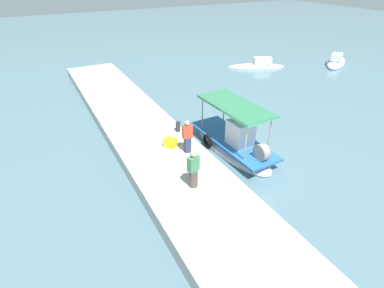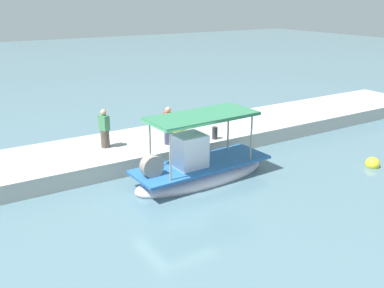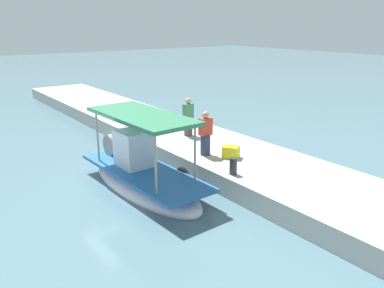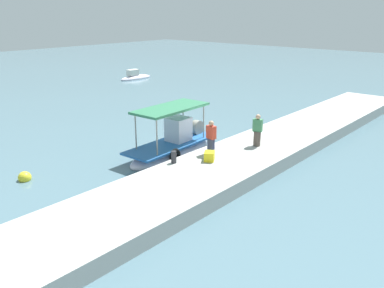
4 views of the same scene
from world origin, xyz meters
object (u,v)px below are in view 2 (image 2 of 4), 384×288
fisherman_near_bollard (105,130)px  cargo_crate (178,133)px  fisherman_by_crate (168,127)px  mooring_bollard (215,133)px  main_fishing_boat (200,168)px  marker_buoy (372,164)px

fisherman_near_bollard → cargo_crate: fisherman_near_bollard is taller
fisherman_by_crate → mooring_bollard: fisherman_by_crate is taller
mooring_bollard → cargo_crate: 1.62m
main_fishing_boat → cargo_crate: (-0.88, -3.11, 0.43)m
cargo_crate → main_fishing_boat: bearing=74.2°
fisherman_near_bollard → mooring_bollard: 4.73m
fisherman_by_crate → mooring_bollard: size_ratio=2.95×
fisherman_by_crate → marker_buoy: bearing=141.9°
fisherman_near_bollard → mooring_bollard: fisherman_near_bollard is taller
main_fishing_boat → mooring_bollard: bearing=-135.6°
fisherman_near_bollard → fisherman_by_crate: (-2.43, 1.00, -0.00)m
fisherman_near_bollard → main_fishing_boat: bearing=123.3°
mooring_bollard → marker_buoy: (-4.59, 4.71, -0.83)m
cargo_crate → fisherman_near_bollard: bearing=-8.2°
marker_buoy → fisherman_by_crate: bearing=-38.1°
fisherman_by_crate → mooring_bollard: (-2.04, 0.49, -0.46)m
fisherman_by_crate → fisherman_near_bollard: bearing=-22.4°
fisherman_near_bollard → fisherman_by_crate: fisherman_near_bollard is taller
mooring_bollard → cargo_crate: (1.25, -1.02, -0.06)m
fisherman_by_crate → mooring_bollard: 2.15m
main_fishing_boat → fisherman_by_crate: 2.74m
main_fishing_boat → marker_buoy: (-6.72, 2.62, -0.33)m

